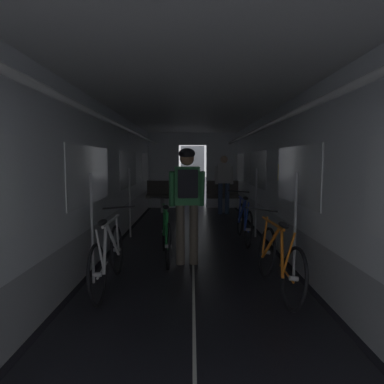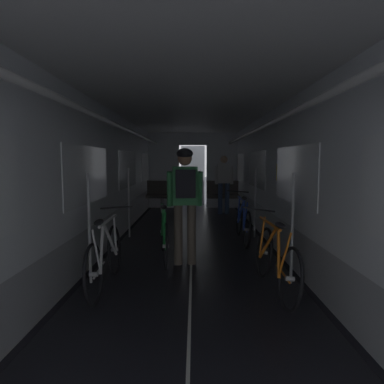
{
  "view_description": "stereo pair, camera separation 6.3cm",
  "coord_description": "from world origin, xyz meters",
  "px_view_note": "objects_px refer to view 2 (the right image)",
  "views": [
    {
      "loc": [
        -0.02,
        -2.1,
        1.55
      ],
      "look_at": [
        0.0,
        4.85,
        0.91
      ],
      "focal_mm": 31.85,
      "sensor_mm": 36.0,
      "label": 1
    },
    {
      "loc": [
        0.04,
        -2.1,
        1.55
      ],
      "look_at": [
        0.0,
        4.85,
        0.91
      ],
      "focal_mm": 31.85,
      "sensor_mm": 36.0,
      "label": 2
    }
  ],
  "objects_px": {
    "bicycle_white": "(105,257)",
    "person_standing_near_bench": "(224,180)",
    "bench_seat_far_right": "(223,193)",
    "bicycle_blue": "(243,222)",
    "person_cyclist_aisle": "(185,193)",
    "bicycle_green_in_aisle": "(164,235)",
    "bench_seat_far_left": "(163,193)",
    "bicycle_orange": "(275,260)"
  },
  "relations": [
    {
      "from": "bicycle_green_in_aisle",
      "to": "person_standing_near_bench",
      "type": "xyz_separation_m",
      "value": [
        1.33,
        4.56,
        0.59
      ]
    },
    {
      "from": "bicycle_blue",
      "to": "bicycle_green_in_aisle",
      "type": "bearing_deg",
      "value": -139.7
    },
    {
      "from": "bench_seat_far_left",
      "to": "bench_seat_far_right",
      "type": "bearing_deg",
      "value": 0.0
    },
    {
      "from": "bicycle_white",
      "to": "person_standing_near_bench",
      "type": "distance_m",
      "value": 6.1
    },
    {
      "from": "bicycle_green_in_aisle",
      "to": "bicycle_blue",
      "type": "bearing_deg",
      "value": 40.3
    },
    {
      "from": "person_cyclist_aisle",
      "to": "bench_seat_far_left",
      "type": "bearing_deg",
      "value": 98.87
    },
    {
      "from": "bicycle_white",
      "to": "person_cyclist_aisle",
      "type": "bearing_deg",
      "value": 44.69
    },
    {
      "from": "bicycle_green_in_aisle",
      "to": "person_standing_near_bench",
      "type": "bearing_deg",
      "value": 73.78
    },
    {
      "from": "bench_seat_far_left",
      "to": "person_standing_near_bench",
      "type": "xyz_separation_m",
      "value": [
        1.8,
        -0.38,
        0.41
      ]
    },
    {
      "from": "bench_seat_far_left",
      "to": "bicycle_white",
      "type": "bearing_deg",
      "value": -91.24
    },
    {
      "from": "bicycle_green_in_aisle",
      "to": "bench_seat_far_left",
      "type": "bearing_deg",
      "value": 95.51
    },
    {
      "from": "bicycle_white",
      "to": "person_standing_near_bench",
      "type": "xyz_separation_m",
      "value": [
        1.94,
        5.76,
        0.59
      ]
    },
    {
      "from": "bicycle_white",
      "to": "person_standing_near_bench",
      "type": "relative_size",
      "value": 1.0
    },
    {
      "from": "bench_seat_far_left",
      "to": "bench_seat_far_right",
      "type": "height_order",
      "value": "same"
    },
    {
      "from": "bench_seat_far_left",
      "to": "bicycle_orange",
      "type": "distance_m",
      "value": 6.53
    },
    {
      "from": "bicycle_blue",
      "to": "bicycle_orange",
      "type": "relative_size",
      "value": 1.0
    },
    {
      "from": "bench_seat_far_right",
      "to": "bicycle_blue",
      "type": "distance_m",
      "value": 3.75
    },
    {
      "from": "bench_seat_far_right",
      "to": "person_standing_near_bench",
      "type": "xyz_separation_m",
      "value": [
        0.0,
        -0.38,
        0.41
      ]
    },
    {
      "from": "bicycle_white",
      "to": "person_standing_near_bench",
      "type": "height_order",
      "value": "person_standing_near_bench"
    },
    {
      "from": "bench_seat_far_right",
      "to": "person_standing_near_bench",
      "type": "height_order",
      "value": "person_standing_near_bench"
    },
    {
      "from": "bicycle_orange",
      "to": "person_cyclist_aisle",
      "type": "relative_size",
      "value": 0.98
    },
    {
      "from": "person_cyclist_aisle",
      "to": "person_standing_near_bench",
      "type": "height_order",
      "value": "person_cyclist_aisle"
    },
    {
      "from": "bicycle_orange",
      "to": "person_standing_near_bench",
      "type": "xyz_separation_m",
      "value": [
        -0.1,
        5.87,
        0.6
      ]
    },
    {
      "from": "person_cyclist_aisle",
      "to": "bicycle_green_in_aisle",
      "type": "xyz_separation_m",
      "value": [
        -0.33,
        0.26,
        -0.69
      ]
    },
    {
      "from": "person_cyclist_aisle",
      "to": "bicycle_white",
      "type": "bearing_deg",
      "value": -135.31
    },
    {
      "from": "bench_seat_far_right",
      "to": "person_cyclist_aisle",
      "type": "relative_size",
      "value": 0.57
    },
    {
      "from": "bench_seat_far_left",
      "to": "bicycle_blue",
      "type": "height_order",
      "value": "bench_seat_far_left"
    },
    {
      "from": "bench_seat_far_right",
      "to": "person_cyclist_aisle",
      "type": "distance_m",
      "value": 5.32
    },
    {
      "from": "bicycle_white",
      "to": "bicycle_blue",
      "type": "bearing_deg",
      "value": 49.88
    },
    {
      "from": "bicycle_white",
      "to": "bicycle_blue",
      "type": "distance_m",
      "value": 3.12
    },
    {
      "from": "bicycle_blue",
      "to": "bicycle_white",
      "type": "bearing_deg",
      "value": -130.12
    },
    {
      "from": "bench_seat_far_left",
      "to": "bicycle_orange",
      "type": "height_order",
      "value": "bicycle_orange"
    },
    {
      "from": "bench_seat_far_right",
      "to": "bicycle_orange",
      "type": "height_order",
      "value": "bicycle_orange"
    },
    {
      "from": "bicycle_white",
      "to": "bicycle_orange",
      "type": "distance_m",
      "value": 2.04
    },
    {
      "from": "bench_seat_far_left",
      "to": "bicycle_orange",
      "type": "xyz_separation_m",
      "value": [
        1.9,
        -6.25,
        -0.19
      ]
    },
    {
      "from": "person_standing_near_bench",
      "to": "bicycle_white",
      "type": "bearing_deg",
      "value": -108.58
    },
    {
      "from": "bench_seat_far_right",
      "to": "bicycle_orange",
      "type": "relative_size",
      "value": 0.58
    },
    {
      "from": "bicycle_orange",
      "to": "person_cyclist_aisle",
      "type": "distance_m",
      "value": 1.66
    },
    {
      "from": "bench_seat_far_left",
      "to": "bicycle_orange",
      "type": "relative_size",
      "value": 0.58
    },
    {
      "from": "person_standing_near_bench",
      "to": "bicycle_blue",
      "type": "bearing_deg",
      "value": -88.72
    },
    {
      "from": "bench_seat_far_right",
      "to": "bicycle_green_in_aisle",
      "type": "xyz_separation_m",
      "value": [
        -1.32,
        -4.94,
        -0.18
      ]
    },
    {
      "from": "bicycle_orange",
      "to": "person_standing_near_bench",
      "type": "relative_size",
      "value": 1.01
    }
  ]
}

